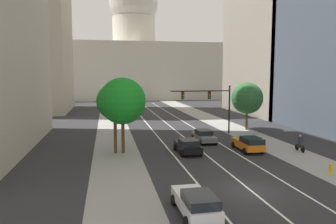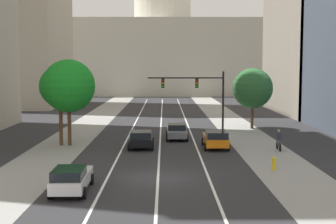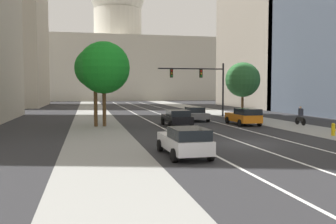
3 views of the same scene
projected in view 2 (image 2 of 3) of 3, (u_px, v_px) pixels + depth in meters
ground_plane at (162, 114)px, 69.15m from camera, size 400.00×400.00×0.00m
sidewalk_left at (98, 117)px, 64.10m from camera, size 4.48×130.00×0.01m
sidewalk_right at (224, 117)px, 64.23m from camera, size 4.48×130.00×0.01m
lane_stripe_left at (133, 127)px, 54.19m from camera, size 0.16×90.00×0.01m
lane_stripe_center at (161, 127)px, 54.21m from camera, size 0.16×90.00×0.01m
lane_stripe_right at (188, 126)px, 54.24m from camera, size 0.16×90.00×0.01m
capitol_building at (163, 44)px, 118.28m from camera, size 54.74×26.21×39.83m
car_gray at (177, 131)px, 45.04m from camera, size 2.01×4.48×1.42m
car_orange at (216, 139)px, 39.87m from camera, size 2.08×4.45×1.55m
car_black at (141, 139)px, 40.13m from camera, size 2.16×4.34×1.45m
car_white at (71, 179)px, 25.93m from camera, size 2.01×4.50×1.48m
traffic_signal_mast at (199, 89)px, 49.74m from camera, size 7.95×0.39×6.28m
fire_hydrant at (274, 163)px, 31.48m from camera, size 0.26×0.35×0.91m
cyclist at (279, 140)px, 38.81m from camera, size 0.36×1.70×1.72m
street_tree_near_left at (60, 87)px, 41.00m from camera, size 3.55×3.55×6.89m
street_tree_far_right at (253, 88)px, 52.03m from camera, size 4.38×4.38×6.63m
street_tree_mid_left at (69, 86)px, 40.96m from camera, size 4.55×4.55×7.43m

